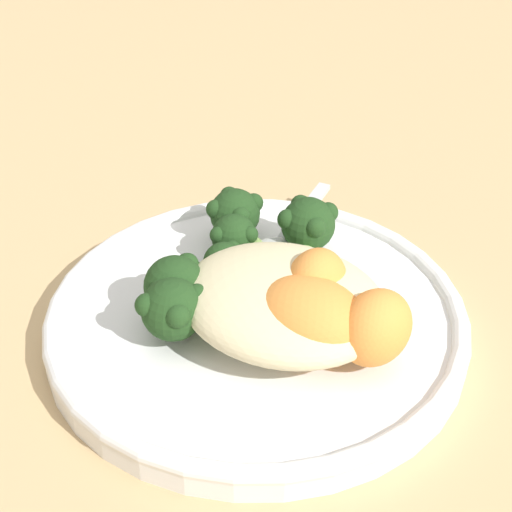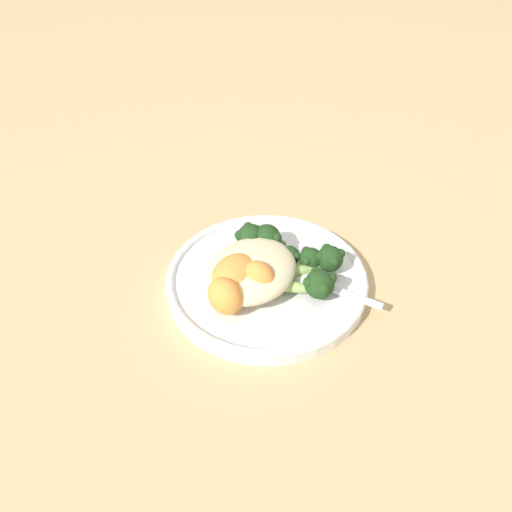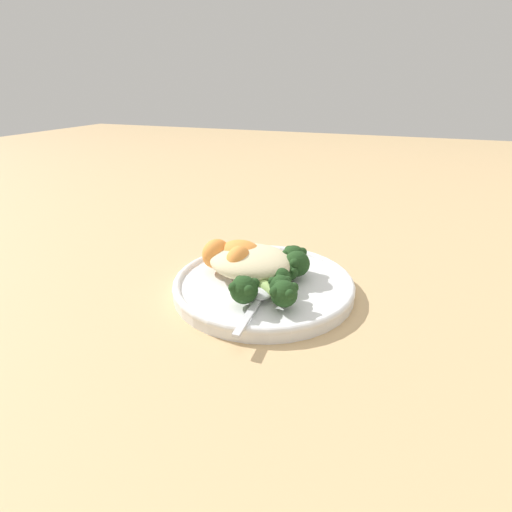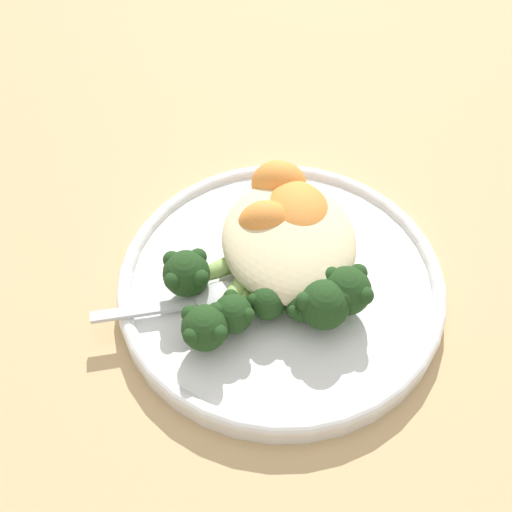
{
  "view_description": "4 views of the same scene",
  "coord_description": "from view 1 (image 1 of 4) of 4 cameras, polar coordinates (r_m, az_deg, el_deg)",
  "views": [
    {
      "loc": [
        -0.19,
        0.38,
        0.36
      ],
      "look_at": [
        0.0,
        0.0,
        0.06
      ],
      "focal_mm": 60.0,
      "sensor_mm": 36.0,
      "label": 1
    },
    {
      "loc": [
        -0.41,
        -0.23,
        0.47
      ],
      "look_at": [
        -0.0,
        0.02,
        0.05
      ],
      "focal_mm": 35.0,
      "sensor_mm": 36.0,
      "label": 2
    },
    {
      "loc": [
        0.18,
        -0.49,
        0.29
      ],
      "look_at": [
        -0.01,
        0.0,
        0.06
      ],
      "focal_mm": 28.0,
      "sensor_mm": 36.0,
      "label": 3
    },
    {
      "loc": [
        0.34,
        -0.06,
        0.48
      ],
      "look_at": [
        -0.01,
        -0.01,
        0.04
      ],
      "focal_mm": 50.0,
      "sensor_mm": 36.0,
      "label": 4
    }
  ],
  "objects": [
    {
      "name": "ground_plane",
      "position": [
        0.56,
        0.45,
        -4.74
      ],
      "size": [
        4.0,
        4.0,
        0.0
      ],
      "primitive_type": "plane",
      "color": "tan"
    },
    {
      "name": "quinoa_mound",
      "position": [
        0.51,
        1.83,
        -3.08
      ],
      "size": [
        0.13,
        0.11,
        0.04
      ],
      "primitive_type": "ellipsoid",
      "color": "beige",
      "rests_on": "plate"
    },
    {
      "name": "broccoli_stalk_5",
      "position": [
        0.52,
        -4.35,
        -2.24
      ],
      "size": [
        0.12,
        0.07,
        0.04
      ],
      "rotation": [
        0.0,
        0.0,
        6.7
      ],
      "color": "#8EB25B",
      "rests_on": "plate"
    },
    {
      "name": "sweet_potato_chunk_1",
      "position": [
        0.52,
        4.2,
        -1.76
      ],
      "size": [
        0.04,
        0.05,
        0.05
      ],
      "primitive_type": "ellipsoid",
      "rotation": [
        0.0,
        0.0,
        4.72
      ],
      "color": "orange",
      "rests_on": "plate"
    },
    {
      "name": "broccoli_stalk_2",
      "position": [
        0.56,
        -0.66,
        0.36
      ],
      "size": [
        0.1,
        0.07,
        0.03
      ],
      "rotation": [
        0.0,
        0.0,
        5.76
      ],
      "color": "#8EB25B",
      "rests_on": "plate"
    },
    {
      "name": "broccoli_stalk_0",
      "position": [
        0.57,
        3.35,
        1.19
      ],
      "size": [
        0.06,
        0.12,
        0.04
      ],
      "rotation": [
        0.0,
        0.0,
        5.07
      ],
      "color": "#8EB25B",
      "rests_on": "plate"
    },
    {
      "name": "broccoli_stalk_6",
      "position": [
        0.51,
        -4.4,
        -3.55
      ],
      "size": [
        0.09,
        0.09,
        0.04
      ],
      "rotation": [
        0.0,
        0.0,
        6.99
      ],
      "color": "#8EB25B",
      "rests_on": "plate"
    },
    {
      "name": "sweet_potato_chunk_2",
      "position": [
        0.49,
        7.95,
        -4.75
      ],
      "size": [
        0.05,
        0.06,
        0.05
      ],
      "primitive_type": "ellipsoid",
      "rotation": [
        0.0,
        0.0,
        4.42
      ],
      "color": "orange",
      "rests_on": "plate"
    },
    {
      "name": "broccoli_stalk_1",
      "position": [
        0.58,
        -0.72,
        1.78
      ],
      "size": [
        0.1,
        0.09,
        0.04
      ],
      "rotation": [
        0.0,
        0.0,
        5.62
      ],
      "color": "#8EB25B",
      "rests_on": "plate"
    },
    {
      "name": "spoon",
      "position": [
        0.58,
        1.47,
        0.75
      ],
      "size": [
        0.03,
        0.12,
        0.01
      ],
      "rotation": [
        0.0,
        0.0,
        4.76
      ],
      "color": "silver",
      "rests_on": "plate"
    },
    {
      "name": "plate",
      "position": [
        0.54,
        0.34,
        -4.44
      ],
      "size": [
        0.27,
        0.27,
        0.02
      ],
      "color": "white",
      "rests_on": "ground_plane"
    },
    {
      "name": "broccoli_stalk_4",
      "position": [
        0.53,
        -1.36,
        -2.35
      ],
      "size": [
        0.1,
        0.04,
        0.03
      ],
      "rotation": [
        0.0,
        0.0,
        6.51
      ],
      "color": "#8EB25B",
      "rests_on": "plate"
    },
    {
      "name": "broccoli_stalk_3",
      "position": [
        0.54,
        -0.64,
        -1.36
      ],
      "size": [
        0.09,
        0.04,
        0.03
      ],
      "rotation": [
        0.0,
        0.0,
        6.1
      ],
      "color": "#8EB25B",
      "rests_on": "plate"
    },
    {
      "name": "sweet_potato_chunk_0",
      "position": [
        0.49,
        3.57,
        -4.17
      ],
      "size": [
        0.07,
        0.06,
        0.05
      ],
      "primitive_type": "ellipsoid",
      "rotation": [
        0.0,
        0.0,
        3.12
      ],
      "color": "orange",
      "rests_on": "plate"
    }
  ]
}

